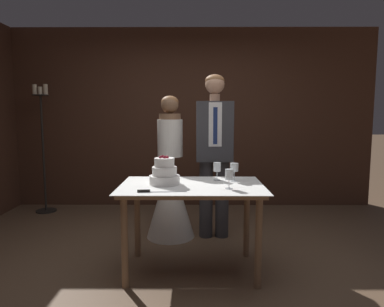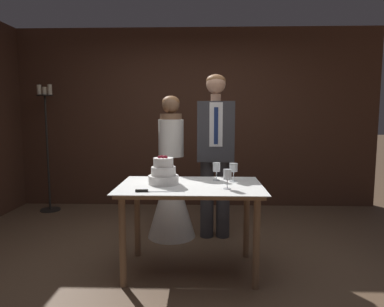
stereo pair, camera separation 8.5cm
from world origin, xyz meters
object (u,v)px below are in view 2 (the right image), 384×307
cake_table (190,196)px  groom (215,148)px  candle_stand (47,147)px  wine_glass_far (217,168)px  cake_knife (150,191)px  tiered_cake (163,173)px  wine_glass_middle (234,168)px  bride (171,186)px  wine_glass_near (227,176)px

cake_table → groom: groom is taller
cake_table → candle_stand: 2.80m
wine_glass_far → candle_stand: size_ratio=0.09×
cake_knife → wine_glass_far: wine_glass_far is taller
groom → tiered_cake: bearing=-120.7°
cake_knife → wine_glass_middle: (0.70, 0.43, 0.11)m
groom → wine_glass_middle: bearing=-78.5°
cake_knife → bride: 1.15m
wine_glass_near → wine_glass_middle: 0.32m
wine_glass_near → groom: (-0.06, 1.00, 0.13)m
wine_glass_middle → tiered_cake: bearing=-168.8°
tiered_cake → bride: 0.87m
cake_table → wine_glass_middle: 0.47m
candle_stand → bride: bearing=-28.0°
tiered_cake → bride: bearing=90.5°
cake_knife → groom: 1.28m
tiered_cake → candle_stand: (-1.86, 1.80, 0.05)m
cake_table → candle_stand: candle_stand is taller
wine_glass_far → tiered_cake: bearing=-159.3°
groom → wine_glass_far: bearing=-91.1°
wine_glass_near → groom: bearing=93.6°
tiered_cake → wine_glass_middle: (0.62, 0.12, 0.03)m
wine_glass_far → candle_stand: bearing=145.2°
cake_table → candle_stand: (-2.10, 1.83, 0.24)m
wine_glass_middle → candle_stand: (-2.48, 1.68, 0.02)m
cake_knife → wine_glass_near: 0.64m
cake_table → wine_glass_near: bearing=-26.0°
cake_knife → bride: bearing=82.8°
candle_stand → cake_table: bearing=-41.2°
wine_glass_middle → wine_glass_far: bearing=160.1°
cake_knife → tiered_cake: bearing=73.2°
cake_table → tiered_cake: (-0.24, 0.03, 0.19)m
cake_table → cake_knife: 0.43m
wine_glass_middle → wine_glass_far: 0.16m
cake_knife → wine_glass_near: size_ratio=2.38×
bride → tiered_cake: bearing=-89.5°
tiered_cake → groom: bearing=59.3°
wine_glass_middle → wine_glass_far: (-0.15, 0.06, -0.00)m
wine_glass_middle → bride: bearing=132.4°
tiered_cake → wine_glass_near: tiered_cake is taller
tiered_cake → cake_knife: tiered_cake is taller
wine_glass_middle → groom: bearing=101.5°
cake_table → wine_glass_near: size_ratio=7.59×
wine_glass_near → wine_glass_middle: (0.08, 0.31, 0.01)m
bride → groom: bearing=-0.0°
wine_glass_middle → bride: (-0.63, 0.69, -0.32)m
tiered_cake → bride: bride is taller
wine_glass_middle → candle_stand: bearing=146.0°
wine_glass_far → groom: groom is taller
wine_glass_near → wine_glass_far: 0.37m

